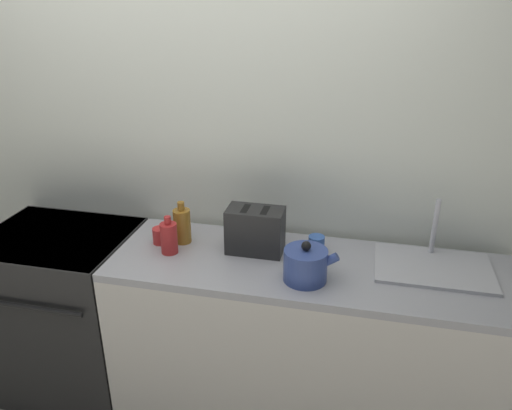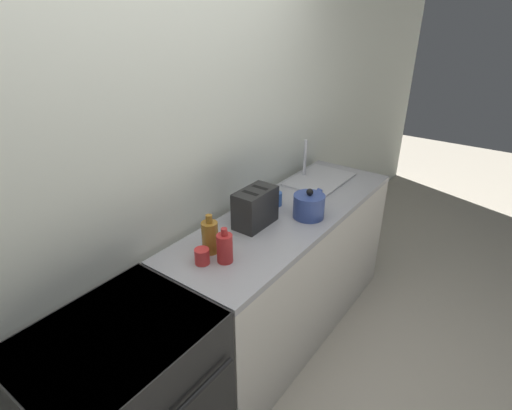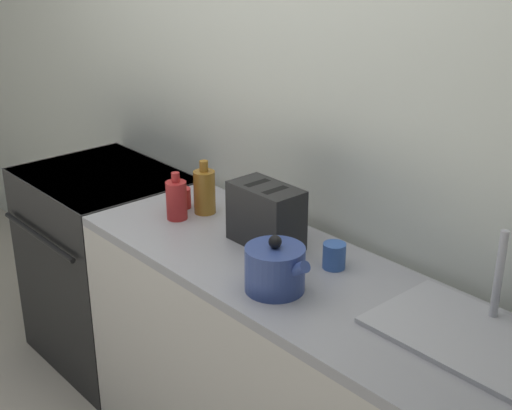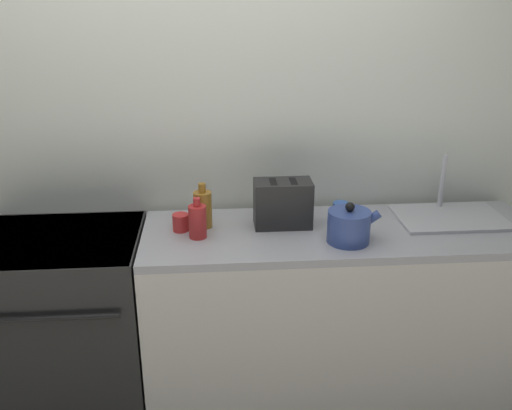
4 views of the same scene
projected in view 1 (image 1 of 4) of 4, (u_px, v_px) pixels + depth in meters
wall_back at (196, 153)px, 2.55m from camera, size 8.00×0.05×2.60m
stove at (68, 310)px, 2.69m from camera, size 0.74×0.64×0.93m
counter_block at (306, 348)px, 2.43m from camera, size 1.83×0.59×0.93m
kettle at (306, 265)px, 2.10m from camera, size 0.23×0.19×0.18m
toaster at (255, 230)px, 2.32m from camera, size 0.26×0.15×0.22m
sink_tray at (433, 265)px, 2.21m from camera, size 0.50×0.35×0.28m
bottle_red at (169, 238)px, 2.32m from camera, size 0.08×0.08×0.18m
bottle_amber at (182, 225)px, 2.41m from camera, size 0.08×0.08×0.21m
cup_red at (160, 236)px, 2.42m from camera, size 0.07×0.07×0.08m
cup_blue at (316, 245)px, 2.33m from camera, size 0.08×0.08×0.09m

